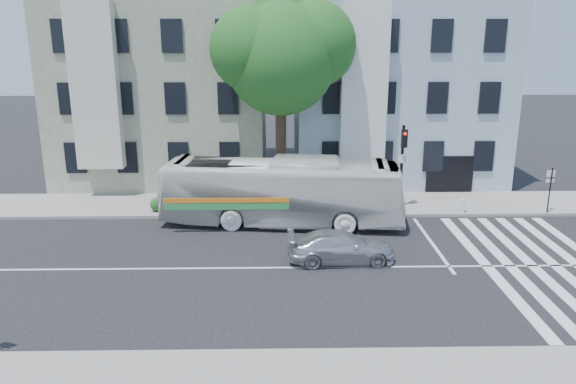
{
  "coord_description": "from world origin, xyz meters",
  "views": [
    {
      "loc": [
        -0.18,
        -20.12,
        8.89
      ],
      "look_at": [
        0.25,
        2.31,
        2.4
      ],
      "focal_mm": 35.0,
      "sensor_mm": 36.0,
      "label": 1
    }
  ],
  "objects_px": {
    "traffic_signal": "(403,156)",
    "bus": "(282,192)",
    "sedan": "(341,247)",
    "fire_hydrant": "(462,205)"
  },
  "relations": [
    {
      "from": "bus",
      "to": "traffic_signal",
      "type": "xyz_separation_m",
      "value": [
        6.08,
        1.99,
        1.24
      ]
    },
    {
      "from": "bus",
      "to": "sedan",
      "type": "relative_size",
      "value": 2.68
    },
    {
      "from": "traffic_signal",
      "to": "fire_hydrant",
      "type": "xyz_separation_m",
      "value": [
        2.92,
        -0.89,
        -2.3
      ]
    },
    {
      "from": "sedan",
      "to": "traffic_signal",
      "type": "xyz_separation_m",
      "value": [
        3.75,
        6.58,
        2.21
      ]
    },
    {
      "from": "sedan",
      "to": "fire_hydrant",
      "type": "height_order",
      "value": "sedan"
    },
    {
      "from": "sedan",
      "to": "traffic_signal",
      "type": "distance_m",
      "value": 7.89
    },
    {
      "from": "bus",
      "to": "sedan",
      "type": "height_order",
      "value": "bus"
    },
    {
      "from": "sedan",
      "to": "fire_hydrant",
      "type": "distance_m",
      "value": 8.78
    },
    {
      "from": "traffic_signal",
      "to": "bus",
      "type": "bearing_deg",
      "value": -164.3
    },
    {
      "from": "bus",
      "to": "fire_hydrant",
      "type": "xyz_separation_m",
      "value": [
        9.0,
        1.1,
        -1.06
      ]
    }
  ]
}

